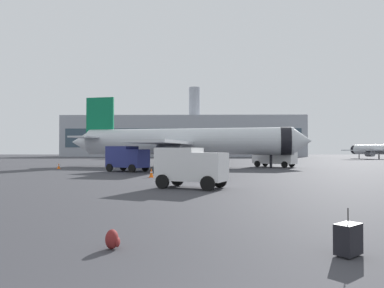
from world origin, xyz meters
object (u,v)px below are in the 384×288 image
safety_cone_mid (151,173)px  traveller_backpack (113,239)px  airplane_taxiing (381,150)px  service_truck (127,157)px  fuel_truck (274,155)px  rolling_suitcase (348,239)px  safety_cone_near (59,166)px  airplane_at_gate (185,142)px  cargo_van (190,166)px

safety_cone_mid → traveller_backpack: 23.25m
airplane_taxiing → service_truck: size_ratio=4.84×
traveller_backpack → safety_cone_mid: bearing=95.3°
fuel_truck → safety_cone_mid: (-15.13, -20.14, -1.37)m
rolling_suitcase → service_truck: bearing=109.9°
safety_cone_near → traveller_backpack: bearing=-66.6°
fuel_truck → airplane_at_gate: bearing=-178.6°
safety_cone_mid → traveller_backpack: size_ratio=1.71×
cargo_van → safety_cone_near: cargo_van is taller
airplane_taxiing → traveller_backpack: size_ratio=53.03×
safety_cone_near → airplane_taxiing: bearing=37.6°
airplane_taxiing → safety_cone_near: size_ratio=34.42×
airplane_at_gate → cargo_van: 28.99m
airplane_at_gate → airplane_taxiing: 69.98m
airplane_taxiing → safety_cone_near: bearing=-142.4°
safety_cone_near → service_truck: bearing=-29.2°
airplane_at_gate → safety_cone_mid: 20.21m
fuel_truck → safety_cone_near: size_ratio=8.42×
service_truck → fuel_truck: bearing=30.8°
airplane_taxiing → rolling_suitcase: 101.62m
fuel_truck → safety_cone_mid: fuel_truck is taller
fuel_truck → service_truck: bearing=-149.2°
airplane_taxiing → safety_cone_near: (-68.12, -52.40, -2.27)m
airplane_taxiing → cargo_van: bearing=-123.6°
airplane_at_gate → cargo_van: size_ratio=7.38×
airplane_taxiing → safety_cone_mid: 85.95m
fuel_truck → safety_cone_mid: size_ratio=7.59×
service_truck → cargo_van: bearing=-66.6°
airplane_taxiing → safety_cone_near: 85.97m
airplane_taxiing → service_truck: 82.08m
safety_cone_near → rolling_suitcase: (21.80, -38.03, 0.03)m
safety_cone_mid → traveller_backpack: safety_cone_mid is taller
airplane_taxiing → fuel_truck: bearing=-129.8°
safety_cone_mid → airplane_taxiing: bearing=51.0°
cargo_van → safety_cone_near: bearing=127.2°
service_truck → safety_cone_mid: (3.97, -8.74, -1.20)m
cargo_van → service_truck: bearing=113.4°
fuel_truck → safety_cone_near: 29.81m
cargo_van → traveller_backpack: (-1.58, -14.11, -1.22)m
service_truck → airplane_at_gate: bearing=61.1°
fuel_truck → traveller_backpack: (-12.98, -43.29, -1.54)m
airplane_at_gate → rolling_suitcase: airplane_at_gate is taller
rolling_suitcase → traveller_backpack: rolling_suitcase is taller
service_truck → safety_cone_mid: service_truck is taller
safety_cone_mid → rolling_suitcase: bearing=-71.9°
airplane_at_gate → airplane_taxiing: (51.87, 46.98, -1.03)m
service_truck → fuel_truck: fuel_truck is taller
safety_cone_near → rolling_suitcase: rolling_suitcase is taller
airplane_taxiing → service_truck: bearing=-135.0°
cargo_van → traveller_backpack: 14.25m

